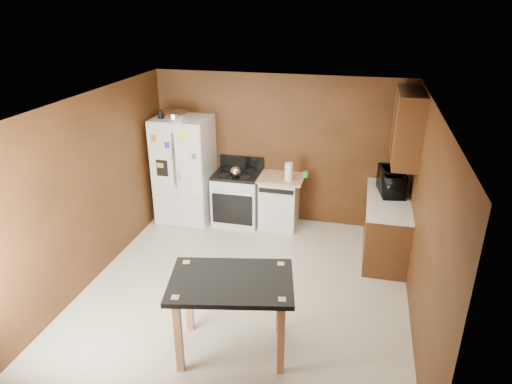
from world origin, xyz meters
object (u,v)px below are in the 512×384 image
at_px(gas_range, 238,197).
at_px(microwave, 391,182).
at_px(pen_cup, 161,114).
at_px(toaster, 388,190).
at_px(refrigerator, 185,170).
at_px(paper_towel, 289,172).
at_px(green_canister, 306,174).
at_px(roasting_pan, 176,115).
at_px(island, 231,291).
at_px(kettle, 236,172).
at_px(dishwasher, 279,201).

bearing_deg(gas_range, microwave, -6.04).
distance_m(pen_cup, toaster, 3.74).
xyz_separation_m(toaster, refrigerator, (-3.32, 0.34, -0.10)).
bearing_deg(paper_towel, pen_cup, -178.57).
xyz_separation_m(pen_cup, green_canister, (2.35, 0.27, -0.93)).
height_order(roasting_pan, island, roasting_pan).
bearing_deg(gas_range, kettle, -83.10).
distance_m(green_canister, refrigerator, 2.05).
distance_m(kettle, gas_range, 0.55).
bearing_deg(microwave, dishwasher, 70.78).
bearing_deg(island, roasting_pan, 120.98).
bearing_deg(paper_towel, refrigerator, 178.32).
relative_size(green_canister, dishwasher, 0.11).
relative_size(paper_towel, green_canister, 3.09).
height_order(toaster, island, toaster).
relative_size(kettle, toaster, 0.66).
height_order(green_canister, toaster, toaster).
xyz_separation_m(kettle, dishwasher, (0.70, 0.18, -0.53)).
distance_m(paper_towel, green_canister, 0.34).
bearing_deg(paper_towel, dishwasher, 140.47).
distance_m(roasting_pan, pen_cup, 0.25).
bearing_deg(kettle, roasting_pan, 176.50).
distance_m(dishwasher, island, 3.07).
xyz_separation_m(kettle, paper_towel, (0.87, 0.04, 0.05)).
relative_size(green_canister, toaster, 0.37).
bearing_deg(kettle, pen_cup, -179.53).
bearing_deg(gas_range, paper_towel, -7.28).
bearing_deg(refrigerator, dishwasher, 2.99).
height_order(kettle, gas_range, gas_range).
distance_m(roasting_pan, green_canister, 2.30).
xyz_separation_m(paper_towel, green_canister, (0.25, 0.22, -0.10)).
bearing_deg(paper_towel, toaster, -10.74).
bearing_deg(dishwasher, gas_range, -178.06).
bearing_deg(roasting_pan, dishwasher, 4.04).
height_order(green_canister, refrigerator, refrigerator).
bearing_deg(toaster, pen_cup, 165.88).
relative_size(toaster, refrigerator, 0.15).
bearing_deg(refrigerator, island, -60.22).
relative_size(toaster, island, 0.18).
bearing_deg(toaster, roasting_pan, 164.42).
distance_m(pen_cup, microwave, 3.76).
bearing_deg(refrigerator, gas_range, 3.81).
bearing_deg(green_canister, island, -96.25).
distance_m(refrigerator, island, 3.42).
relative_size(microwave, dishwasher, 0.68).
bearing_deg(toaster, kettle, 163.73).
height_order(microwave, refrigerator, refrigerator).
bearing_deg(dishwasher, island, -88.70).
xyz_separation_m(green_canister, microwave, (1.33, -0.37, 0.13)).
distance_m(roasting_pan, toaster, 3.50).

